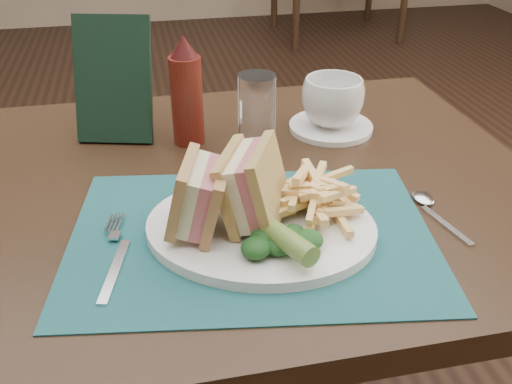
# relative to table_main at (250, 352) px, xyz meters

# --- Properties ---
(floor) EXTENTS (7.00, 7.00, 0.00)m
(floor) POSITION_rel_table_main_xyz_m (0.00, 0.50, -0.38)
(floor) COLOR black
(floor) RESTS_ON ground
(wall_back) EXTENTS (6.00, 0.00, 6.00)m
(wall_back) POSITION_rel_table_main_xyz_m (0.00, 4.00, -0.38)
(wall_back) COLOR tan
(wall_back) RESTS_ON ground
(table_main) EXTENTS (0.90, 0.75, 0.75)m
(table_main) POSITION_rel_table_main_xyz_m (0.00, 0.00, 0.00)
(table_main) COLOR black
(table_main) RESTS_ON ground
(placemat) EXTENTS (0.52, 0.40, 0.00)m
(placemat) POSITION_rel_table_main_xyz_m (-0.03, -0.15, 0.38)
(placemat) COLOR #194E51
(placemat) RESTS_ON table_main
(plate) EXTENTS (0.36, 0.32, 0.01)m
(plate) POSITION_rel_table_main_xyz_m (-0.01, -0.15, 0.38)
(plate) COLOR white
(plate) RESTS_ON placemat
(sandwich_half_a) EXTENTS (0.10, 0.11, 0.10)m
(sandwich_half_a) POSITION_rel_table_main_xyz_m (-0.11, -0.14, 0.44)
(sandwich_half_a) COLOR tan
(sandwich_half_a) RESTS_ON plate
(sandwich_half_b) EXTENTS (0.12, 0.13, 0.11)m
(sandwich_half_b) POSITION_rel_table_main_xyz_m (-0.04, -0.13, 0.45)
(sandwich_half_b) COLOR tan
(sandwich_half_b) RESTS_ON plate
(kale_garnish) EXTENTS (0.11, 0.08, 0.03)m
(kale_garnish) POSITION_rel_table_main_xyz_m (-0.00, -0.20, 0.41)
(kale_garnish) COLOR #153917
(kale_garnish) RESTS_ON plate
(pickle_spear) EXTENTS (0.07, 0.12, 0.03)m
(pickle_spear) POSITION_rel_table_main_xyz_m (-0.00, -0.21, 0.41)
(pickle_spear) COLOR #54762D
(pickle_spear) RESTS_ON plate
(fries_pile) EXTENTS (0.18, 0.20, 0.06)m
(fries_pile) POSITION_rel_table_main_xyz_m (0.06, -0.14, 0.42)
(fries_pile) COLOR #FED27F
(fries_pile) RESTS_ON plate
(fork) EXTENTS (0.07, 0.17, 0.01)m
(fork) POSITION_rel_table_main_xyz_m (-0.20, -0.16, 0.38)
(fork) COLOR silver
(fork) RESTS_ON placemat
(spoon) EXTENTS (0.06, 0.15, 0.01)m
(spoon) POSITION_rel_table_main_xyz_m (0.23, -0.16, 0.38)
(spoon) COLOR silver
(spoon) RESTS_ON table_main
(saucer) EXTENTS (0.19, 0.19, 0.01)m
(saucer) POSITION_rel_table_main_xyz_m (0.18, 0.15, 0.38)
(saucer) COLOR white
(saucer) RESTS_ON table_main
(coffee_cup) EXTENTS (0.15, 0.15, 0.09)m
(coffee_cup) POSITION_rel_table_main_xyz_m (0.18, 0.15, 0.43)
(coffee_cup) COLOR white
(coffee_cup) RESTS_ON saucer
(drinking_glass) EXTENTS (0.07, 0.07, 0.13)m
(drinking_glass) POSITION_rel_table_main_xyz_m (0.03, 0.10, 0.44)
(drinking_glass) COLOR white
(drinking_glass) RESTS_ON table_main
(ketchup_bottle) EXTENTS (0.06, 0.06, 0.19)m
(ketchup_bottle) POSITION_rel_table_main_xyz_m (-0.07, 0.15, 0.47)
(ketchup_bottle) COLOR #53160E
(ketchup_bottle) RESTS_ON table_main
(check_presenter) EXTENTS (0.14, 0.11, 0.21)m
(check_presenter) POSITION_rel_table_main_xyz_m (-0.19, 0.20, 0.48)
(check_presenter) COLOR black
(check_presenter) RESTS_ON table_main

